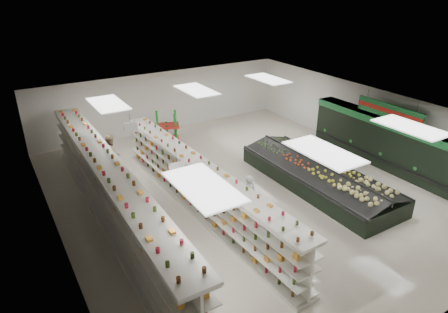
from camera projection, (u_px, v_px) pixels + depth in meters
floor at (245, 189)px, 16.07m from camera, size 16.00×16.00×0.00m
ceiling at (247, 113)px, 14.74m from camera, size 14.00×16.00×0.02m
wall_back at (163, 101)px, 21.62m from camera, size 14.00×0.02×3.20m
wall_front at (440, 274)px, 9.19m from camera, size 14.00×0.02×3.20m
wall_left at (55, 202)px, 12.10m from camera, size 0.02×16.00×3.20m
wall_right at (369, 121)px, 18.71m from camera, size 0.02×16.00×3.20m
produce_wall_case at (388, 141)px, 17.47m from camera, size 0.93×8.00×2.20m
aisle_sign_near at (177, 169)px, 11.58m from camera, size 0.52×0.06×0.75m
aisle_sign_far at (131, 127)px, 14.68m from camera, size 0.52×0.06×0.75m
hortifruti_banner at (389, 111)px, 16.75m from camera, size 0.12×3.20×0.95m
gondola_left at (111, 197)px, 13.44m from camera, size 1.14×13.32×2.31m
gondola_center at (200, 189)px, 14.25m from camera, size 1.29×11.16×1.93m
produce_island at (318, 175)px, 16.12m from camera, size 2.59×7.10×1.06m
soda_endcap at (166, 127)px, 20.33m from camera, size 1.48×1.24×1.61m
shopper_main at (248, 196)px, 13.97m from camera, size 0.61×0.42×1.62m
shopper_background at (112, 153)px, 17.19m from camera, size 0.58×0.87×1.72m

